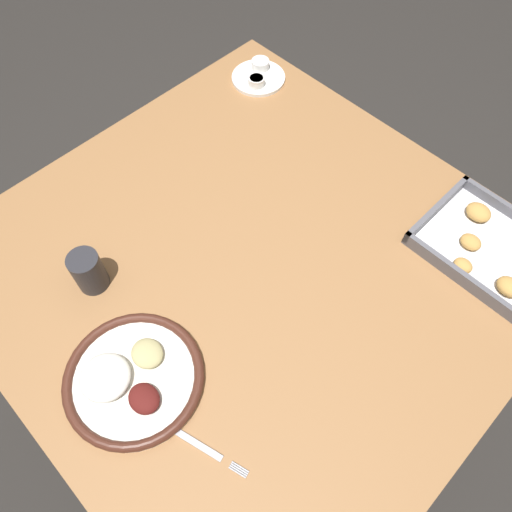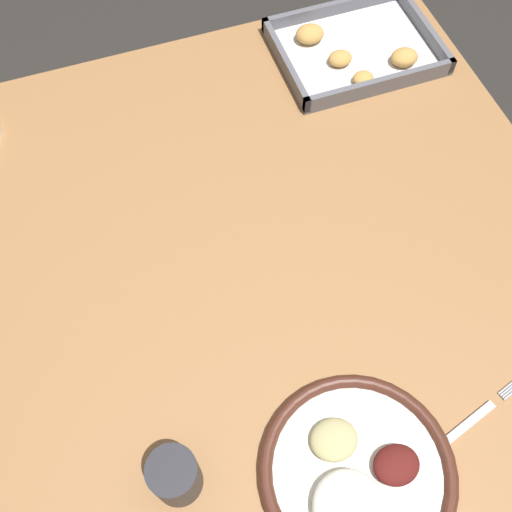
{
  "view_description": "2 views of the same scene",
  "coord_description": "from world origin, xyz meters",
  "views": [
    {
      "loc": [
        0.41,
        -0.4,
        1.72
      ],
      "look_at": [
        0.01,
        0.0,
        0.8
      ],
      "focal_mm": 35.0,
      "sensor_mm": 36.0,
      "label": 1
    },
    {
      "loc": [
        -0.14,
        -0.43,
        1.64
      ],
      "look_at": [
        0.01,
        0.0,
        0.8
      ],
      "focal_mm": 42.0,
      "sensor_mm": 36.0,
      "label": 2
    }
  ],
  "objects": [
    {
      "name": "ground_plane",
      "position": [
        0.0,
        0.0,
        0.0
      ],
      "size": [
        8.0,
        8.0,
        0.0
      ],
      "primitive_type": "plane",
      "color": "#282623"
    },
    {
      "name": "dining_table",
      "position": [
        0.0,
        0.0,
        0.67
      ],
      "size": [
        1.12,
        1.1,
        0.77
      ],
      "color": "olive",
      "rests_on": "ground_plane"
    },
    {
      "name": "dinner_plate",
      "position": [
        0.03,
        -0.36,
        0.78
      ],
      "size": [
        0.27,
        0.27,
        0.05
      ],
      "color": "white",
      "rests_on": "dining_table"
    },
    {
      "name": "fork",
      "position": [
        0.2,
        -0.35,
        0.77
      ],
      "size": [
        0.2,
        0.07,
        0.0
      ],
      "rotation": [
        0.0,
        0.0,
        0.28
      ],
      "color": "#B2B2B7",
      "rests_on": "dining_table"
    },
    {
      "name": "saucer_plate",
      "position": [
        -0.42,
        0.44,
        0.78
      ],
      "size": [
        0.15,
        0.15,
        0.04
      ],
      "color": "white",
      "rests_on": "dining_table"
    },
    {
      "name": "baking_tray",
      "position": [
        0.36,
        0.39,
        0.78
      ],
      "size": [
        0.32,
        0.24,
        0.04
      ],
      "color": "#595960",
      "rests_on": "dining_table"
    },
    {
      "name": "drinking_cup",
      "position": [
        -0.2,
        -0.28,
        0.82
      ],
      "size": [
        0.07,
        0.07,
        0.1
      ],
      "color": "#28282D",
      "rests_on": "dining_table"
    }
  ]
}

